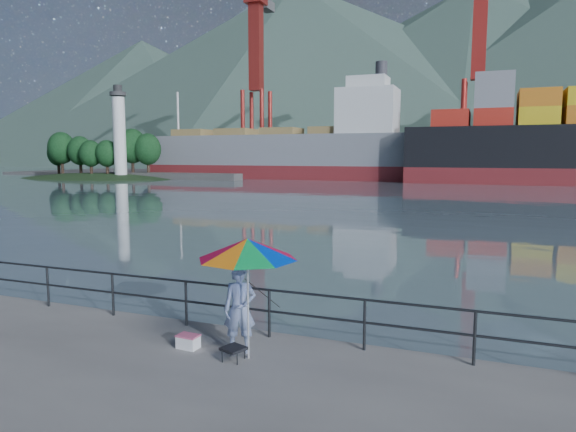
% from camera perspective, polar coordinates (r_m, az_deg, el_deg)
% --- Properties ---
extents(harbor_water, '(500.00, 280.00, 0.00)m').
position_cam_1_polar(harbor_water, '(137.99, 18.30, 4.92)').
color(harbor_water, slate).
rests_on(harbor_water, ground).
extents(far_dock, '(200.00, 40.00, 0.40)m').
position_cam_1_polar(far_dock, '(100.87, 22.88, 4.16)').
color(far_dock, '#514F4C').
rests_on(far_dock, ground).
extents(guardrail, '(22.00, 0.06, 1.03)m').
position_cam_1_polar(guardrail, '(12.25, -15.25, -8.78)').
color(guardrail, '#2D3033').
rests_on(guardrail, ground).
extents(lighthouse_islet, '(48.00, 26.40, 19.20)m').
position_cam_1_polar(lighthouse_islet, '(93.42, -20.52, 4.25)').
color(lighthouse_islet, '#263F1E').
rests_on(lighthouse_islet, ground).
extents(fisherman, '(0.72, 0.60, 1.68)m').
position_cam_1_polar(fisherman, '(9.96, -5.39, -10.27)').
color(fisherman, navy).
rests_on(fisherman, ground).
extents(beach_umbrella, '(2.17, 2.17, 2.26)m').
position_cam_1_polar(beach_umbrella, '(9.36, -4.52, -3.68)').
color(beach_umbrella, white).
rests_on(beach_umbrella, ground).
extents(folding_stool, '(0.49, 0.49, 0.25)m').
position_cam_1_polar(folding_stool, '(9.81, -6.07, -14.95)').
color(folding_stool, black).
rests_on(folding_stool, ground).
extents(cooler_bag, '(0.43, 0.30, 0.24)m').
position_cam_1_polar(cooler_bag, '(10.52, -11.03, -13.60)').
color(cooler_bag, white).
rests_on(cooler_bag, ground).
extents(fishing_rod, '(0.32, 1.81, 1.29)m').
position_cam_1_polar(fishing_rod, '(11.39, -3.39, -12.49)').
color(fishing_rod, black).
rests_on(fishing_rod, ground).
extents(bulk_carrier, '(47.08, 8.15, 14.50)m').
position_cam_1_polar(bulk_carrier, '(86.51, 0.21, 7.11)').
color(bulk_carrier, maroon).
rests_on(bulk_carrier, ground).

